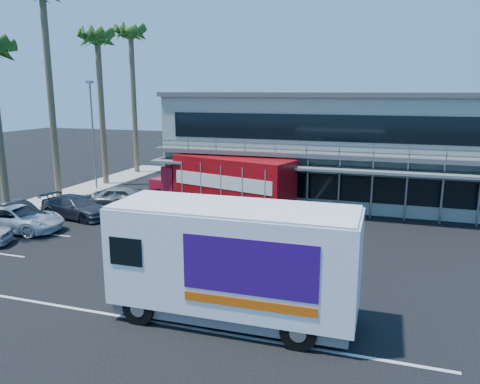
% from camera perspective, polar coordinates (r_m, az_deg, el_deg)
% --- Properties ---
extents(ground, '(120.00, 120.00, 0.00)m').
position_cam_1_polar(ground, '(21.06, -2.07, -8.35)').
color(ground, black).
rests_on(ground, ground).
extents(building, '(22.40, 12.00, 7.30)m').
position_cam_1_polar(building, '(33.85, 11.53, 5.67)').
color(building, gray).
rests_on(building, ground).
extents(curb_strip, '(3.00, 32.00, 0.16)m').
position_cam_1_polar(curb_strip, '(33.61, -23.04, -1.31)').
color(curb_strip, '#A5A399').
rests_on(curb_strip, ground).
extents(palm_d, '(2.80, 2.80, 14.75)m').
position_cam_1_polar(palm_d, '(34.86, -22.89, 20.27)').
color(palm_d, brown).
rests_on(palm_d, ground).
extents(palm_e, '(2.80, 2.80, 12.25)m').
position_cam_1_polar(palm_e, '(38.27, -16.95, 16.52)').
color(palm_e, brown).
rests_on(palm_e, ground).
extents(palm_f, '(2.80, 2.80, 13.25)m').
position_cam_1_polar(palm_f, '(43.18, -13.14, 17.38)').
color(palm_f, brown).
rests_on(palm_f, ground).
extents(light_pole_far, '(0.50, 0.25, 8.09)m').
position_cam_1_polar(light_pole_far, '(36.33, -17.50, 7.13)').
color(light_pole_far, gray).
rests_on(light_pole_far, ground).
extents(red_truck, '(10.29, 4.98, 3.38)m').
position_cam_1_polar(red_truck, '(29.47, -2.01, 1.41)').
color(red_truck, maroon).
rests_on(red_truck, ground).
extents(white_van, '(7.96, 2.83, 3.87)m').
position_cam_1_polar(white_van, '(15.24, -0.80, -8.35)').
color(white_van, white).
rests_on(white_van, ground).
extents(parked_car_b, '(4.62, 2.44, 1.45)m').
position_cam_1_polar(parked_car_b, '(28.39, -25.62, -2.58)').
color(parked_car_b, black).
rests_on(parked_car_b, ground).
extents(parked_car_c, '(5.16, 2.69, 1.39)m').
position_cam_1_polar(parked_car_c, '(27.82, -25.51, -2.93)').
color(parked_car_c, white).
rests_on(parked_car_c, ground).
extents(parked_car_d, '(4.79, 2.52, 1.33)m').
position_cam_1_polar(parked_car_d, '(29.32, -19.37, -1.74)').
color(parked_car_d, '#2A2D38').
rests_on(parked_car_d, ground).
extents(parked_car_e, '(4.26, 2.66, 1.35)m').
position_cam_1_polar(parked_car_e, '(31.17, -14.02, -0.56)').
color(parked_car_e, slate).
rests_on(parked_car_e, ground).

